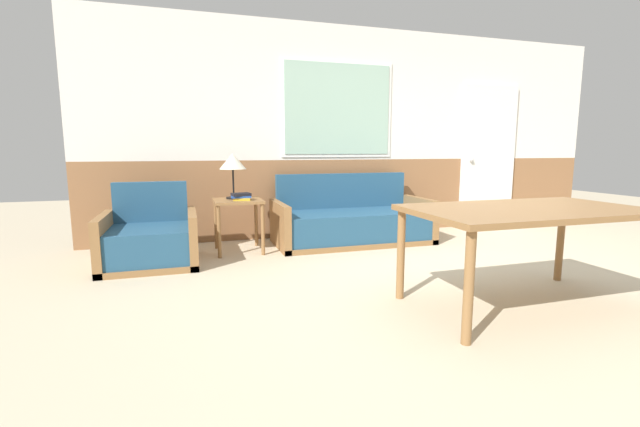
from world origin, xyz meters
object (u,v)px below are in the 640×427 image
armchair (150,241)px  side_table (238,209)px  dining_table (527,217)px  couch (352,223)px  table_lamp (233,163)px

armchair → side_table: (0.90, 0.27, 0.25)m
side_table → dining_table: dining_table is taller
couch → dining_table: size_ratio=1.14×
side_table → dining_table: 2.92m
armchair → dining_table: 3.39m
couch → armchair: bearing=-171.4°
couch → table_lamp: bearing=179.5°
table_lamp → armchair: bearing=-157.5°
armchair → couch: bearing=-0.9°
armchair → side_table: 0.98m
side_table → armchair: bearing=-163.5°
side_table → dining_table: bearing=-52.5°
table_lamp → dining_table: table_lamp is taller
armchair → side_table: size_ratio=1.52×
armchair → table_lamp: table_lamp is taller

